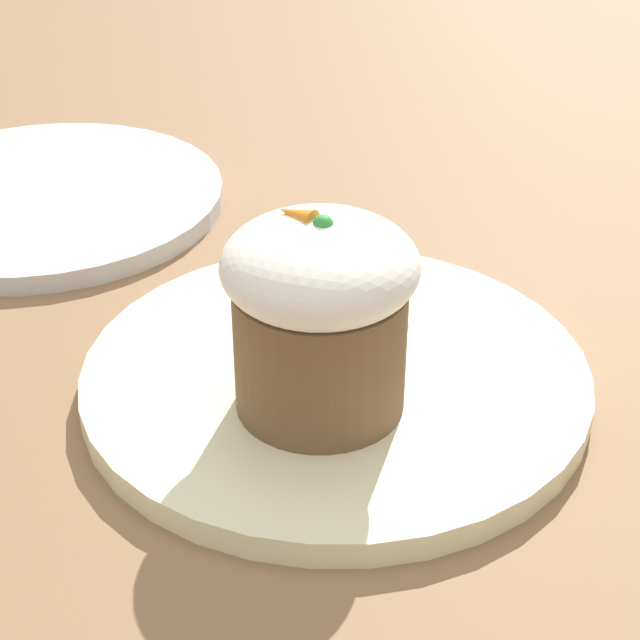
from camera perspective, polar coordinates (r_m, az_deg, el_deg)
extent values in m
plane|color=#846042|center=(0.53, 0.82, -3.66)|extent=(4.00, 4.00, 0.00)
cylinder|color=beige|center=(0.52, 0.82, -3.07)|extent=(0.25, 0.25, 0.01)
cylinder|color=brown|center=(0.48, 0.00, -1.47)|extent=(0.08, 0.08, 0.06)
ellipsoid|color=white|center=(0.46, 0.00, 2.94)|extent=(0.09, 0.09, 0.04)
cone|color=orange|center=(0.45, -0.84, 5.46)|extent=(0.02, 0.01, 0.01)
sphere|color=green|center=(0.45, 0.17, 5.09)|extent=(0.01, 0.01, 0.01)
cube|color=silver|center=(0.56, 4.03, 0.39)|extent=(0.04, 0.08, 0.00)
ellipsoid|color=silver|center=(0.51, 2.63, -2.61)|extent=(0.05, 0.05, 0.01)
cylinder|color=silver|center=(0.73, -14.55, 6.32)|extent=(0.23, 0.23, 0.01)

